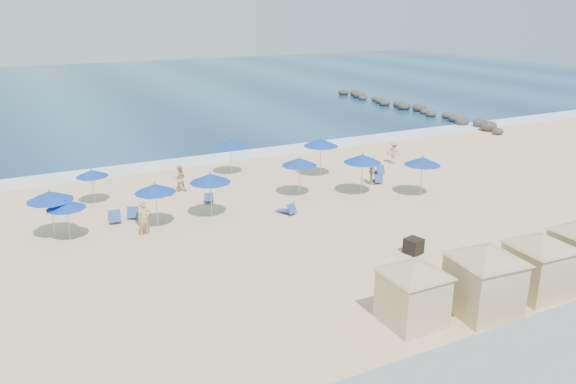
% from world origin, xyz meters
% --- Properties ---
extents(ground, '(160.00, 160.00, 0.00)m').
position_xyz_m(ground, '(0.00, 0.00, 0.00)').
color(ground, '#DBB98B').
rests_on(ground, ground).
extents(ocean, '(160.00, 80.00, 0.06)m').
position_xyz_m(ocean, '(0.00, 55.00, 0.03)').
color(ocean, navy).
rests_on(ocean, ground).
extents(surf_line, '(160.00, 2.50, 0.08)m').
position_xyz_m(surf_line, '(0.00, 15.50, 0.04)').
color(surf_line, white).
rests_on(surf_line, ground).
extents(rock_jetty, '(2.56, 26.66, 0.96)m').
position_xyz_m(rock_jetty, '(24.01, 24.90, 0.36)').
color(rock_jetty, '#2E2926').
rests_on(rock_jetty, ground).
extents(trash_bin, '(0.86, 0.86, 0.71)m').
position_xyz_m(trash_bin, '(0.67, -4.37, 0.36)').
color(trash_bin, black).
rests_on(trash_bin, ground).
extents(cabana_0, '(4.22, 4.22, 2.65)m').
position_xyz_m(cabana_0, '(-3.23, -9.02, 1.52)').
color(cabana_0, '#CEB88D').
rests_on(cabana_0, ground).
extents(cabana_1, '(4.68, 4.68, 2.95)m').
position_xyz_m(cabana_1, '(-0.48, -9.63, 1.69)').
color(cabana_1, '#CEB88D').
rests_on(cabana_1, ground).
extents(cabana_2, '(4.40, 4.40, 2.77)m').
position_xyz_m(cabana_2, '(2.47, -9.57, 1.58)').
color(cabana_2, '#CEB88D').
rests_on(cabana_2, ground).
extents(umbrella_0, '(2.20, 2.20, 2.50)m').
position_xyz_m(umbrella_0, '(-13.73, 5.02, 2.17)').
color(umbrella_0, '#A5A8AD').
rests_on(umbrella_0, ground).
extents(umbrella_1, '(1.86, 1.86, 2.11)m').
position_xyz_m(umbrella_1, '(-13.12, 4.40, 1.83)').
color(umbrella_1, '#A5A8AD').
rests_on(umbrella_1, ground).
extents(umbrella_2, '(1.82, 1.82, 2.08)m').
position_xyz_m(umbrella_2, '(-11.16, 9.41, 1.80)').
color(umbrella_2, '#A5A8AD').
rests_on(umbrella_2, ground).
extents(umbrella_3, '(2.10, 2.10, 2.39)m').
position_xyz_m(umbrella_3, '(-8.89, 4.19, 2.07)').
color(umbrella_3, '#A5A8AD').
rests_on(umbrella_3, ground).
extents(umbrella_4, '(2.09, 2.09, 2.38)m').
position_xyz_m(umbrella_4, '(-2.00, 11.30, 2.07)').
color(umbrella_4, '#A5A8AD').
rests_on(umbrella_4, ground).
extents(umbrella_5, '(2.20, 2.20, 2.51)m').
position_xyz_m(umbrella_5, '(-5.94, 4.26, 2.17)').
color(umbrella_5, '#A5A8AD').
rests_on(umbrella_5, ground).
extents(umbrella_6, '(2.12, 2.12, 2.42)m').
position_xyz_m(umbrella_6, '(-0.08, 5.24, 2.10)').
color(umbrella_6, '#A5A8AD').
rests_on(umbrella_6, ground).
extents(umbrella_7, '(2.27, 2.27, 2.58)m').
position_xyz_m(umbrella_7, '(3.32, 3.72, 2.24)').
color(umbrella_7, '#A5A8AD').
rests_on(umbrella_7, ground).
extents(umbrella_8, '(2.33, 2.33, 2.65)m').
position_xyz_m(umbrella_8, '(3.08, 8.18, 2.30)').
color(umbrella_8, '#A5A8AD').
rests_on(umbrella_8, ground).
extents(umbrella_9, '(2.16, 2.16, 2.46)m').
position_xyz_m(umbrella_9, '(6.34, 1.95, 2.14)').
color(umbrella_9, '#A5A8AD').
rests_on(umbrella_9, ground).
extents(beach_chair_0, '(0.76, 1.43, 0.75)m').
position_xyz_m(beach_chair_0, '(-10.72, 5.94, 0.26)').
color(beach_chair_0, '#294498').
rests_on(beach_chair_0, ground).
extents(beach_chair_1, '(1.05, 1.43, 0.72)m').
position_xyz_m(beach_chair_1, '(-9.66, 6.12, 0.25)').
color(beach_chair_1, '#294498').
rests_on(beach_chair_1, ground).
extents(beach_chair_2, '(0.86, 1.26, 0.64)m').
position_xyz_m(beach_chair_2, '(-5.26, 6.65, 0.22)').
color(beach_chair_2, '#294498').
rests_on(beach_chair_2, ground).
extents(beach_chair_3, '(0.89, 1.29, 0.65)m').
position_xyz_m(beach_chair_3, '(-2.10, 2.82, 0.23)').
color(beach_chair_3, '#294498').
rests_on(beach_chair_3, ground).
extents(beach_chair_4, '(0.90, 1.26, 0.64)m').
position_xyz_m(beach_chair_4, '(5.58, 5.21, 0.22)').
color(beach_chair_4, '#294498').
rests_on(beach_chair_4, ground).
extents(beach_chair_5, '(0.68, 1.28, 0.68)m').
position_xyz_m(beach_chair_5, '(6.81, 6.83, 0.23)').
color(beach_chair_5, '#294498').
rests_on(beach_chair_5, ground).
extents(beachgoer_0, '(0.73, 0.55, 1.81)m').
position_xyz_m(beachgoer_0, '(-9.75, 3.31, 0.90)').
color(beachgoer_0, tan).
rests_on(beachgoer_0, ground).
extents(beachgoer_1, '(0.93, 0.82, 1.62)m').
position_xyz_m(beachgoer_1, '(-6.15, 9.32, 0.81)').
color(beachgoer_1, tan).
rests_on(beachgoer_1, ground).
extents(beachgoer_2, '(0.93, 1.09, 1.75)m').
position_xyz_m(beachgoer_2, '(5.09, 5.15, 0.87)').
color(beachgoer_2, tan).
rests_on(beachgoer_2, ground).
extents(beachgoer_3, '(1.10, 1.24, 1.67)m').
position_xyz_m(beachgoer_3, '(9.32, 8.44, 0.83)').
color(beachgoer_3, tan).
rests_on(beachgoer_3, ground).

